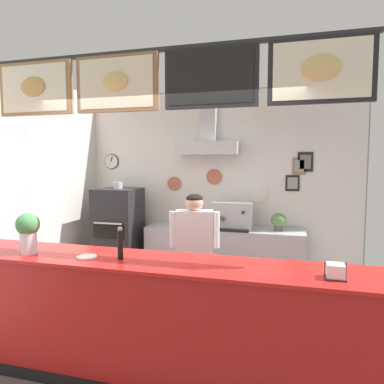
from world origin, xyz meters
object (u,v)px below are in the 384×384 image
Objects in this scene: napkin_holder at (335,272)px; pizza_oven at (119,235)px; basil_vase at (28,232)px; condiment_plate at (87,257)px; pepper_grinder at (120,243)px; potted_oregano at (278,221)px; espresso_machine at (233,216)px; shop_worker at (194,252)px; potted_basil at (184,218)px.

pizza_oven is at bearing 141.56° from napkin_holder.
basil_vase is at bearing -179.57° from napkin_holder.
condiment_plate is at bearing -69.01° from pizza_oven.
pepper_grinder reaches higher than condiment_plate.
pepper_grinder is (0.31, 0.02, 0.14)m from condiment_plate.
potted_oregano is (2.43, 0.23, 0.30)m from pizza_oven.
potted_oregano is 2.80m from pepper_grinder.
napkin_holder is at bearing -0.32° from condiment_plate.
condiment_plate is (-0.89, -2.51, -0.03)m from espresso_machine.
potted_oregano is 0.68× the size of basil_vase.
napkin_holder is (2.03, -0.01, 0.04)m from condiment_plate.
espresso_machine reaches higher than condiment_plate.
espresso_machine is at bearing 114.34° from napkin_holder.
potted_oregano is at bearing 100.74° from napkin_holder.
pepper_grinder is at bearing -62.29° from pizza_oven.
pepper_grinder is at bearing -116.21° from potted_oregano.
shop_worker reaches higher than condiment_plate.
pizza_oven reaches higher than pepper_grinder.
pizza_oven is at bearing 97.48° from basil_vase.
pizza_oven is 2.67× the size of espresso_machine.
potted_oregano is at bearing 58.55° from condiment_plate.
shop_worker is 6.90× the size of potted_basil.
pepper_grinder reaches higher than espresso_machine.
condiment_plate is 0.61m from basil_vase.
pepper_grinder is (-0.30, -1.31, 0.38)m from shop_worker.
pizza_oven reaches higher than espresso_machine.
shop_worker is at bearing -67.67° from potted_basil.
potted_oregano is 1.70× the size of napkin_holder.
pepper_grinder is (1.20, -2.28, 0.46)m from pizza_oven.
napkin_holder is (0.48, -2.54, 0.07)m from potted_oregano.
potted_basil is (-1.44, 0.03, -0.02)m from potted_oregano.
pizza_oven is 1.06m from potted_basil.
pizza_oven is 2.41m from basil_vase.
pepper_grinder is at bearing 178.85° from napkin_holder.
basil_vase is (0.31, -2.33, 0.52)m from pizza_oven.
basil_vase is (-0.58, -0.03, 0.20)m from condiment_plate.
napkin_holder is at bearing 124.72° from shop_worker.
potted_basil is 0.59× the size of basil_vase.
condiment_plate is (-1.55, -2.53, 0.03)m from potted_oregano.
potted_basil is 2.57m from condiment_plate.
pizza_oven is 10.45× the size of napkin_holder.
pizza_oven is 1.04× the size of shop_worker.
pizza_oven is 6.15× the size of potted_oregano.
pizza_oven is at bearing -165.18° from potted_basil.
pizza_oven is 2.46m from potted_oregano.
napkin_holder reaches higher than potted_basil.
napkin_holder is (2.61, 0.02, -0.15)m from basil_vase.
espresso_machine is 2.30× the size of potted_oregano.
napkin_holder is (1.41, -1.34, 0.29)m from shop_worker.
condiment_plate is 0.34m from pepper_grinder.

